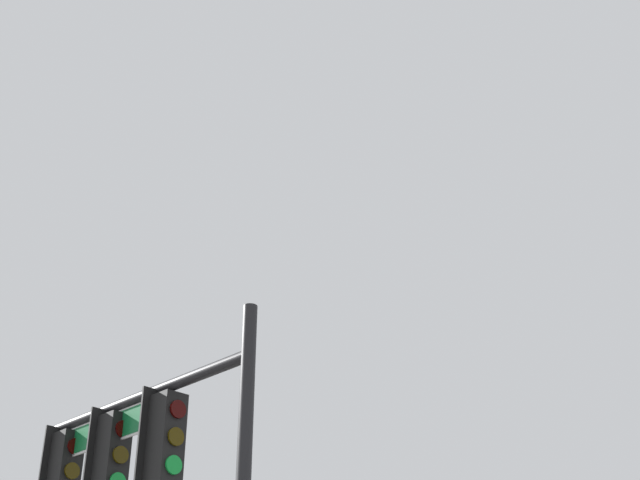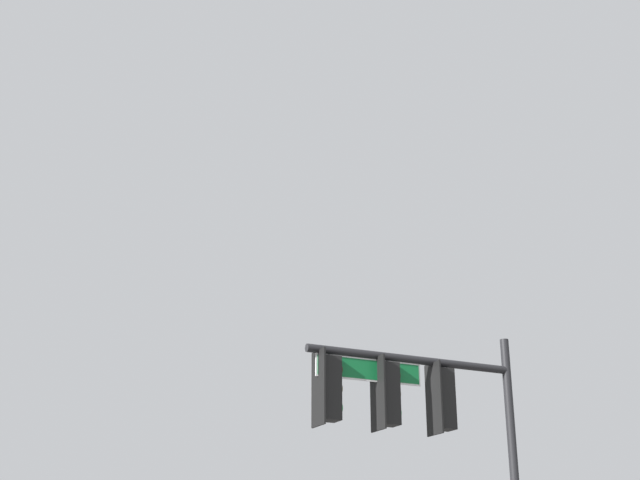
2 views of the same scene
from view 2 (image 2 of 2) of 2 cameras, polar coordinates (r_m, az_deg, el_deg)
name	(u,v)px [view 2 (image 2 of 2)]	position (r m, az deg, el deg)	size (l,w,h in m)	color
signal_pole_near	(415,408)	(16.16, 6.10, -10.61)	(4.24, 0.63, 5.56)	black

